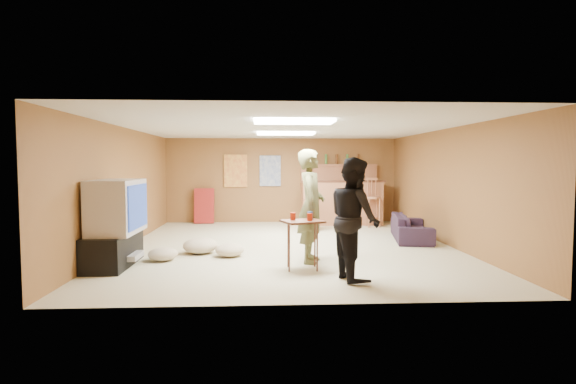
{
  "coord_description": "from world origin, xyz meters",
  "views": [
    {
      "loc": [
        -0.44,
        -8.29,
        1.54
      ],
      "look_at": [
        0.0,
        0.2,
        1.0
      ],
      "focal_mm": 28.0,
      "sensor_mm": 36.0,
      "label": 1
    }
  ],
  "objects_px": {
    "person_black": "(354,218)",
    "sofa": "(411,227)",
    "person_olive": "(311,206)",
    "bar_counter": "(341,203)",
    "tv_body": "(117,206)",
    "tray_table": "(302,245)"
  },
  "relations": [
    {
      "from": "tv_body",
      "to": "bar_counter",
      "type": "distance_m",
      "value": 6.09
    },
    {
      "from": "person_olive",
      "to": "sofa",
      "type": "xyz_separation_m",
      "value": [
        2.25,
        1.96,
        -0.63
      ]
    },
    {
      "from": "person_black",
      "to": "tray_table",
      "type": "bearing_deg",
      "value": 36.74
    },
    {
      "from": "bar_counter",
      "to": "tray_table",
      "type": "xyz_separation_m",
      "value": [
        -1.4,
        -4.8,
        -0.19
      ]
    },
    {
      "from": "bar_counter",
      "to": "person_black",
      "type": "bearing_deg",
      "value": -97.97
    },
    {
      "from": "tv_body",
      "to": "tray_table",
      "type": "height_order",
      "value": "tv_body"
    },
    {
      "from": "tv_body",
      "to": "person_black",
      "type": "bearing_deg",
      "value": -15.41
    },
    {
      "from": "tv_body",
      "to": "sofa",
      "type": "distance_m",
      "value": 5.62
    },
    {
      "from": "bar_counter",
      "to": "person_black",
      "type": "relative_size",
      "value": 1.23
    },
    {
      "from": "sofa",
      "to": "person_black",
      "type": "bearing_deg",
      "value": 160.57
    },
    {
      "from": "person_olive",
      "to": "person_black",
      "type": "xyz_separation_m",
      "value": [
        0.47,
        -1.06,
        -0.07
      ]
    },
    {
      "from": "person_black",
      "to": "sofa",
      "type": "distance_m",
      "value": 3.55
    },
    {
      "from": "tv_body",
      "to": "tray_table",
      "type": "relative_size",
      "value": 1.54
    },
    {
      "from": "bar_counter",
      "to": "sofa",
      "type": "relative_size",
      "value": 1.16
    },
    {
      "from": "bar_counter",
      "to": "sofa",
      "type": "height_order",
      "value": "bar_counter"
    },
    {
      "from": "tray_table",
      "to": "sofa",
      "type": "bearing_deg",
      "value": 45.17
    },
    {
      "from": "person_black",
      "to": "person_olive",
      "type": "bearing_deg",
      "value": 13.0
    },
    {
      "from": "person_black",
      "to": "bar_counter",
      "type": "bearing_deg",
      "value": -18.71
    },
    {
      "from": "person_olive",
      "to": "person_black",
      "type": "height_order",
      "value": "person_olive"
    },
    {
      "from": "tv_body",
      "to": "person_olive",
      "type": "height_order",
      "value": "person_olive"
    },
    {
      "from": "person_black",
      "to": "sofa",
      "type": "bearing_deg",
      "value": -41.2
    },
    {
      "from": "bar_counter",
      "to": "person_black",
      "type": "height_order",
      "value": "person_black"
    }
  ]
}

